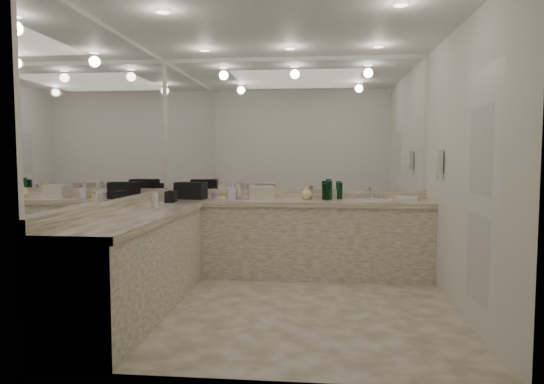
# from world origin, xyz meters

# --- Properties ---
(floor) EXTENTS (3.20, 3.20, 0.00)m
(floor) POSITION_xyz_m (0.00, 0.00, 0.00)
(floor) COLOR beige
(floor) RESTS_ON ground
(ceiling) EXTENTS (3.20, 3.20, 0.00)m
(ceiling) POSITION_xyz_m (0.00, 0.00, 2.60)
(ceiling) COLOR white
(ceiling) RESTS_ON floor
(wall_back) EXTENTS (3.20, 0.02, 2.60)m
(wall_back) POSITION_xyz_m (0.00, 1.50, 1.30)
(wall_back) COLOR white
(wall_back) RESTS_ON floor
(wall_left) EXTENTS (0.02, 3.00, 2.60)m
(wall_left) POSITION_xyz_m (-1.60, 0.00, 1.30)
(wall_left) COLOR white
(wall_left) RESTS_ON floor
(wall_right) EXTENTS (0.02, 3.00, 2.60)m
(wall_right) POSITION_xyz_m (1.60, 0.00, 1.30)
(wall_right) COLOR white
(wall_right) RESTS_ON floor
(vanity_back_base) EXTENTS (3.20, 0.60, 0.84)m
(vanity_back_base) POSITION_xyz_m (0.00, 1.20, 0.42)
(vanity_back_base) COLOR silver
(vanity_back_base) RESTS_ON floor
(vanity_back_top) EXTENTS (3.20, 0.64, 0.06)m
(vanity_back_top) POSITION_xyz_m (0.00, 1.19, 0.87)
(vanity_back_top) COLOR #F1E5D0
(vanity_back_top) RESTS_ON vanity_back_base
(vanity_left_base) EXTENTS (0.60, 2.40, 0.84)m
(vanity_left_base) POSITION_xyz_m (-1.30, -0.30, 0.42)
(vanity_left_base) COLOR silver
(vanity_left_base) RESTS_ON floor
(vanity_left_top) EXTENTS (0.64, 2.42, 0.06)m
(vanity_left_top) POSITION_xyz_m (-1.29, -0.30, 0.87)
(vanity_left_top) COLOR #F1E5D0
(vanity_left_top) RESTS_ON vanity_left_base
(backsplash_back) EXTENTS (3.20, 0.04, 0.10)m
(backsplash_back) POSITION_xyz_m (0.00, 1.48, 0.95)
(backsplash_back) COLOR #F1E5D0
(backsplash_back) RESTS_ON vanity_back_top
(backsplash_left) EXTENTS (0.04, 3.00, 0.10)m
(backsplash_left) POSITION_xyz_m (-1.58, 0.00, 0.95)
(backsplash_left) COLOR #F1E5D0
(backsplash_left) RESTS_ON vanity_left_top
(mirror_back) EXTENTS (3.12, 0.01, 1.55)m
(mirror_back) POSITION_xyz_m (0.00, 1.49, 1.77)
(mirror_back) COLOR white
(mirror_back) RESTS_ON wall_back
(mirror_left) EXTENTS (0.01, 2.92, 1.55)m
(mirror_left) POSITION_xyz_m (-1.59, 0.00, 1.77)
(mirror_left) COLOR white
(mirror_left) RESTS_ON wall_left
(sink) EXTENTS (0.44, 0.44, 0.03)m
(sink) POSITION_xyz_m (0.95, 1.20, 0.90)
(sink) COLOR white
(sink) RESTS_ON vanity_back_top
(faucet) EXTENTS (0.24, 0.16, 0.14)m
(faucet) POSITION_xyz_m (0.95, 1.41, 0.97)
(faucet) COLOR silver
(faucet) RESTS_ON vanity_back_top
(wall_phone) EXTENTS (0.06, 0.10, 0.24)m
(wall_phone) POSITION_xyz_m (1.56, 0.70, 1.35)
(wall_phone) COLOR white
(wall_phone) RESTS_ON wall_right
(door) EXTENTS (0.02, 0.82, 2.10)m
(door) POSITION_xyz_m (1.59, -0.50, 1.05)
(door) COLOR white
(door) RESTS_ON wall_right
(black_toiletry_bag) EXTENTS (0.37, 0.26, 0.20)m
(black_toiletry_bag) POSITION_xyz_m (-1.18, 1.15, 1.00)
(black_toiletry_bag) COLOR black
(black_toiletry_bag) RESTS_ON vanity_back_top
(black_bag_spill) EXTENTS (0.13, 0.23, 0.12)m
(black_bag_spill) POSITION_xyz_m (-1.30, 0.76, 0.96)
(black_bag_spill) COLOR black
(black_bag_spill) RESTS_ON vanity_left_top
(cream_cosmetic_case) EXTENTS (0.32, 0.24, 0.17)m
(cream_cosmetic_case) POSITION_xyz_m (-0.34, 1.15, 0.98)
(cream_cosmetic_case) COLOR beige
(cream_cosmetic_case) RESTS_ON vanity_back_top
(hand_towel) EXTENTS (0.27, 0.21, 0.04)m
(hand_towel) POSITION_xyz_m (1.32, 1.18, 0.92)
(hand_towel) COLOR white
(hand_towel) RESTS_ON vanity_back_top
(lotion_left) EXTENTS (0.06, 0.06, 0.15)m
(lotion_left) POSITION_xyz_m (-1.30, 0.23, 0.97)
(lotion_left) COLOR white
(lotion_left) RESTS_ON vanity_left_top
(soap_bottle_a) EXTENTS (0.08, 0.08, 0.21)m
(soap_bottle_a) POSITION_xyz_m (-0.64, 1.26, 1.00)
(soap_bottle_a) COLOR beige
(soap_bottle_a) RESTS_ON vanity_back_top
(soap_bottle_b) EXTENTS (0.10, 0.10, 0.19)m
(soap_bottle_b) POSITION_xyz_m (-0.69, 1.15, 1.00)
(soap_bottle_b) COLOR white
(soap_bottle_b) RESTS_ON vanity_back_top
(soap_bottle_c) EXTENTS (0.13, 0.13, 0.17)m
(soap_bottle_c) POSITION_xyz_m (0.18, 1.26, 0.98)
(soap_bottle_c) COLOR #FFFB9A
(soap_bottle_c) RESTS_ON vanity_back_top
(green_bottle_0) EXTENTS (0.07, 0.07, 0.22)m
(green_bottle_0) POSITION_xyz_m (0.45, 1.26, 1.01)
(green_bottle_0) COLOR #125630
(green_bottle_0) RESTS_ON vanity_back_top
(green_bottle_1) EXTENTS (0.07, 0.07, 0.19)m
(green_bottle_1) POSITION_xyz_m (0.39, 1.23, 1.00)
(green_bottle_1) COLOR #125630
(green_bottle_1) RESTS_ON vanity_back_top
(green_bottle_2) EXTENTS (0.07, 0.07, 0.19)m
(green_bottle_2) POSITION_xyz_m (0.41, 1.20, 0.99)
(green_bottle_2) COLOR #125630
(green_bottle_2) RESTS_ON vanity_back_top
(green_bottle_3) EXTENTS (0.07, 0.07, 0.20)m
(green_bottle_3) POSITION_xyz_m (0.57, 1.33, 1.00)
(green_bottle_3) COLOR #125630
(green_bottle_3) RESTS_ON vanity_back_top
(amenity_bottle_0) EXTENTS (0.06, 0.06, 0.06)m
(amenity_bottle_0) POSITION_xyz_m (0.43, 1.28, 0.93)
(amenity_bottle_0) COLOR #F2D84C
(amenity_bottle_0) RESTS_ON vanity_back_top
(amenity_bottle_1) EXTENTS (0.05, 0.05, 0.12)m
(amenity_bottle_1) POSITION_xyz_m (-0.39, 1.30, 0.96)
(amenity_bottle_1) COLOR #9966B2
(amenity_bottle_1) RESTS_ON vanity_back_top
(amenity_bottle_2) EXTENTS (0.04, 0.04, 0.13)m
(amenity_bottle_2) POSITION_xyz_m (0.23, 1.32, 0.97)
(amenity_bottle_2) COLOR #9966B2
(amenity_bottle_2) RESTS_ON vanity_back_top
(amenity_bottle_3) EXTENTS (0.05, 0.05, 0.07)m
(amenity_bottle_3) POSITION_xyz_m (-0.78, 1.32, 0.93)
(amenity_bottle_3) COLOR white
(amenity_bottle_3) RESTS_ON vanity_back_top
(amenity_bottle_4) EXTENTS (0.05, 0.05, 0.06)m
(amenity_bottle_4) POSITION_xyz_m (-0.92, 1.23, 0.93)
(amenity_bottle_4) COLOR #9966B2
(amenity_bottle_4) RESTS_ON vanity_back_top
(amenity_bottle_5) EXTENTS (0.05, 0.05, 0.11)m
(amenity_bottle_5) POSITION_xyz_m (-0.73, 1.18, 0.96)
(amenity_bottle_5) COLOR #F2D84C
(amenity_bottle_5) RESTS_ON vanity_back_top
(amenity_bottle_6) EXTENTS (0.04, 0.04, 0.10)m
(amenity_bottle_6) POSITION_xyz_m (-1.09, 1.22, 0.95)
(amenity_bottle_6) COLOR #3F3F4C
(amenity_bottle_6) RESTS_ON vanity_back_top
(amenity_bottle_7) EXTENTS (0.05, 0.05, 0.13)m
(amenity_bottle_7) POSITION_xyz_m (-0.66, 1.17, 0.96)
(amenity_bottle_7) COLOR #9966B2
(amenity_bottle_7) RESTS_ON vanity_back_top
(amenity_bottle_8) EXTENTS (0.06, 0.06, 0.11)m
(amenity_bottle_8) POSITION_xyz_m (-1.28, 1.20, 0.95)
(amenity_bottle_8) COLOR #E57F66
(amenity_bottle_8) RESTS_ON vanity_back_top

